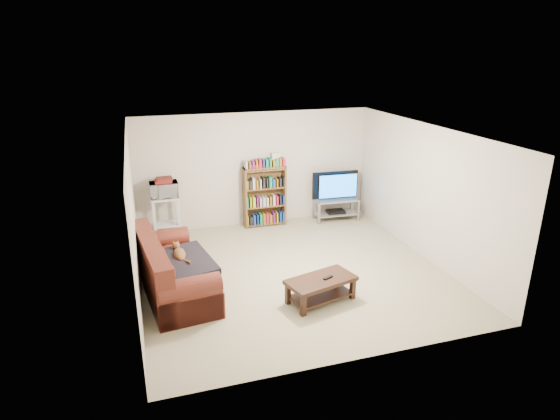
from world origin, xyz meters
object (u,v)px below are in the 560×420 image
object	(u,v)px
sofa	(170,274)
coffee_table	(321,285)
bookshelf	(265,195)
tv_stand	(336,206)

from	to	relation	value
sofa	coffee_table	distance (m)	2.34
coffee_table	bookshelf	xyz separation A→B (m)	(0.05, 3.35, 0.40)
bookshelf	tv_stand	bearing A→B (deg)	-5.51
bookshelf	coffee_table	bearing A→B (deg)	-90.68
sofa	tv_stand	world-z (taller)	sofa
sofa	coffee_table	world-z (taller)	sofa
coffee_table	bookshelf	world-z (taller)	bookshelf
sofa	tv_stand	bearing A→B (deg)	23.61
sofa	coffee_table	bearing A→B (deg)	-30.75
sofa	tv_stand	size ratio (longest dim) A/B	2.26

